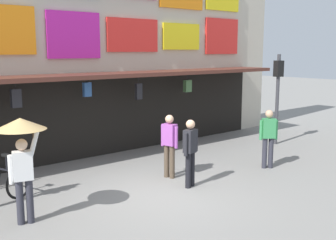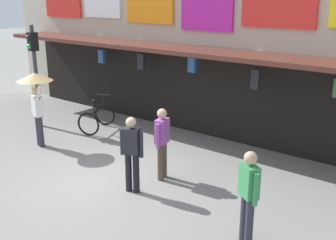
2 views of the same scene
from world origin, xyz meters
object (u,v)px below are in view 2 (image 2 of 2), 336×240
pedestrian_with_umbrella (36,89)px  traffic_light_near (34,60)px  pedestrian_in_black (162,140)px  pedestrian_in_blue (248,193)px  bicycle_parked (97,118)px  pedestrian_in_yellow (132,151)px

pedestrian_with_umbrella → traffic_light_near: bearing=145.4°
pedestrian_in_black → pedestrian_in_blue: bearing=-21.8°
pedestrian_in_black → bicycle_parked: bearing=159.0°
bicycle_parked → pedestrian_in_blue: bearing=-21.4°
pedestrian_in_black → traffic_light_near: bearing=173.8°
bicycle_parked → pedestrian_with_umbrella: size_ratio=0.64×
pedestrian_in_black → pedestrian_with_umbrella: bearing=-173.3°
bicycle_parked → pedestrian_with_umbrella: pedestrian_with_umbrella is taller
pedestrian_in_yellow → bicycle_parked: bearing=147.5°
pedestrian_in_blue → pedestrian_in_black: 2.95m
bicycle_parked → pedestrian_in_blue: (6.56, -2.57, 0.55)m
traffic_light_near → pedestrian_in_black: traffic_light_near is taller
traffic_light_near → pedestrian_with_umbrella: 1.97m
pedestrian_with_umbrella → pedestrian_in_blue: (6.77, -0.62, -0.69)m
pedestrian_with_umbrella → pedestrian_in_black: bearing=6.7°
traffic_light_near → pedestrian_in_black: bearing=-6.2°
traffic_light_near → bicycle_parked: 2.63m
bicycle_parked → pedestrian_in_black: (3.82, -1.47, 0.55)m
traffic_light_near → pedestrian_with_umbrella: traffic_light_near is taller
traffic_light_near → pedestrian_in_yellow: size_ratio=1.90×
bicycle_parked → pedestrian_with_umbrella: bearing=-96.0°
pedestrian_in_yellow → pedestrian_in_black: bearing=84.2°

